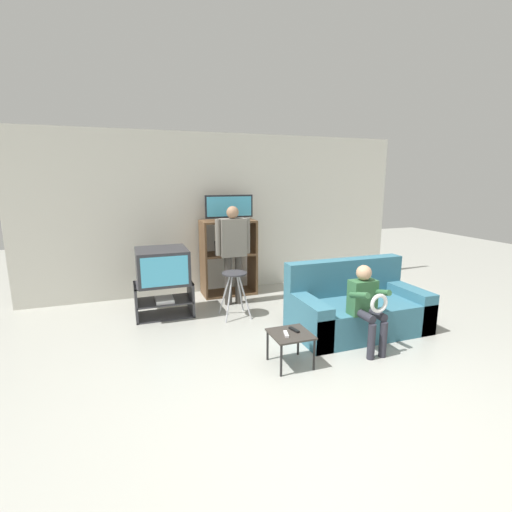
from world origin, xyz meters
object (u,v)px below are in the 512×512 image
remote_control_white (286,334)px  person_standing_adult (233,246)px  tv_stand (164,299)px  media_shelf (228,257)px  person_seated_child (367,302)px  couch (356,308)px  folding_stool (234,281)px  television_main (162,266)px  snack_table (290,337)px  remote_control_black (294,330)px  television_flat (229,208)px

remote_control_white → person_standing_adult: 2.11m
tv_stand → media_shelf: size_ratio=0.64×
remote_control_white → person_seated_child: (1.00, 0.07, 0.20)m
remote_control_white → couch: bearing=40.3°
person_seated_child → tv_stand: bearing=137.6°
folding_stool → tv_stand: bearing=158.7°
television_main → snack_table: (1.06, -1.88, -0.41)m
snack_table → person_standing_adult: size_ratio=0.27×
couch → tv_stand: bearing=149.7°
television_main → person_standing_adult: 1.08m
remote_control_black → person_seated_child: (0.87, 0.00, 0.20)m
couch → person_seated_child: 0.63m
television_flat → folding_stool: (-0.23, -1.03, -0.90)m
folding_stool → person_standing_adult: person_standing_adult is taller
person_seated_child → snack_table: bearing=-177.2°
television_main → folding_stool: television_main is taller
remote_control_white → person_seated_child: bearing=18.9°
snack_table → remote_control_white: (-0.06, -0.02, 0.05)m
tv_stand → person_standing_adult: (1.05, 0.15, 0.66)m
snack_table → person_seated_child: person_seated_child is taller
remote_control_black → couch: couch is taller
snack_table → person_standing_adult: 2.10m
remote_control_black → folding_stool: bearing=85.4°
folding_stool → remote_control_white: (0.08, -1.53, -0.15)m
tv_stand → person_seated_child: 2.72m
television_main → remote_control_black: television_main is taller
television_flat → person_seated_child: 2.77m
tv_stand → remote_control_black: size_ratio=5.40×
tv_stand → snack_table: tv_stand is taller
television_main → media_shelf: media_shelf is taller
tv_stand → television_flat: size_ratio=1.00×
tv_stand → couch: 2.58m
snack_table → person_seated_child: size_ratio=0.43×
snack_table → remote_control_black: size_ratio=2.82×
media_shelf → remote_control_black: media_shelf is taller
television_flat → snack_table: bearing=-92.0°
remote_control_white → television_main: bearing=132.5°
television_flat → snack_table: television_flat is taller
remote_control_black → remote_control_white: bearing=-162.7°
remote_control_white → person_seated_child: 1.02m
remote_control_white → person_standing_adult: (0.05, 2.04, 0.54)m
tv_stand → couch: (2.23, -1.30, 0.04)m
couch → snack_table: bearing=-154.4°
television_main → person_seated_child: person_seated_child is taller
folding_stool → remote_control_white: folding_stool is taller
television_main → media_shelf: size_ratio=0.55×
tv_stand → person_standing_adult: person_standing_adult is taller
snack_table → remote_control_white: bearing=-157.9°
tv_stand → television_flat: television_flat is taller
tv_stand → folding_stool: (0.92, -0.36, 0.27)m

